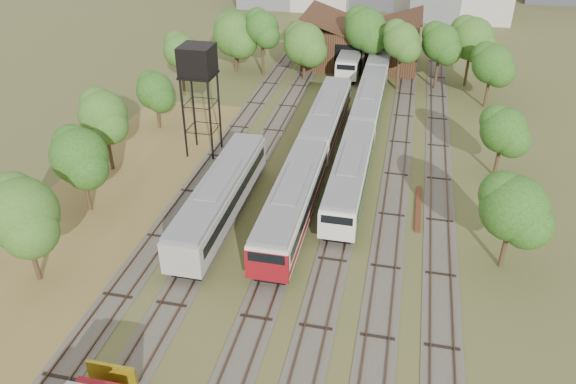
# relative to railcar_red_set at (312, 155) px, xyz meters

# --- Properties ---
(ground) EXTENTS (240.00, 240.00, 0.00)m
(ground) POSITION_rel_railcar_red_set_xyz_m (2.00, -23.28, -2.05)
(ground) COLOR #475123
(ground) RESTS_ON ground
(dry_grass_patch) EXTENTS (14.00, 60.00, 0.04)m
(dry_grass_patch) POSITION_rel_railcar_red_set_xyz_m (-16.00, -15.28, -2.03)
(dry_grass_patch) COLOR brown
(dry_grass_patch) RESTS_ON ground
(tracks) EXTENTS (24.60, 80.00, 0.19)m
(tracks) POSITION_rel_railcar_red_set_xyz_m (1.33, 1.72, -2.01)
(tracks) COLOR #4C473D
(tracks) RESTS_ON ground
(railcar_red_set) EXTENTS (3.14, 34.58, 3.88)m
(railcar_red_set) POSITION_rel_railcar_red_set_xyz_m (0.00, 0.00, 0.00)
(railcar_red_set) COLOR black
(railcar_red_set) RESTS_ON ground
(railcar_green_set) EXTENTS (2.95, 52.08, 3.65)m
(railcar_green_set) POSITION_rel_railcar_red_set_xyz_m (4.00, 14.65, -0.12)
(railcar_green_set) COLOR black
(railcar_green_set) RESTS_ON ground
(railcar_rear) EXTENTS (2.90, 16.08, 3.59)m
(railcar_rear) POSITION_rel_railcar_red_set_xyz_m (0.00, 32.66, -0.16)
(railcar_rear) COLOR black
(railcar_rear) RESTS_ON ground
(old_grey_coach) EXTENTS (3.08, 18.00, 3.82)m
(old_grey_coach) POSITION_rel_railcar_red_set_xyz_m (-6.00, -9.09, 0.03)
(old_grey_coach) COLOR black
(old_grey_coach) RESTS_ON ground
(water_tower) EXTENTS (3.22, 3.22, 11.15)m
(water_tower) POSITION_rel_railcar_red_set_xyz_m (-11.64, 2.32, 7.35)
(water_tower) COLOR black
(water_tower) RESTS_ON ground
(rail_pile_far) EXTENTS (0.46, 7.29, 0.24)m
(rail_pile_far) POSITION_rel_railcar_red_set_xyz_m (10.20, -4.08, -1.93)
(rail_pile_far) COLOR brown
(rail_pile_far) RESTS_ON ground
(maintenance_shed) EXTENTS (16.45, 11.55, 7.58)m
(maintenance_shed) POSITION_rel_railcar_red_set_xyz_m (1.00, 34.70, 0.86)
(maintenance_shed) COLOR #331A12
(maintenance_shed) RESTS_ON ground
(tree_band_left) EXTENTS (8.35, 67.33, 8.19)m
(tree_band_left) POSITION_rel_railcar_red_set_xyz_m (-17.98, -3.90, 3.38)
(tree_band_left) COLOR #382616
(tree_band_left) RESTS_ON ground
(tree_band_far) EXTENTS (37.13, 9.14, 9.32)m
(tree_band_far) POSITION_rel_railcar_red_set_xyz_m (-0.70, 27.29, 3.82)
(tree_band_far) COLOR #382616
(tree_band_far) RESTS_ON ground
(tree_band_right) EXTENTS (5.99, 36.95, 7.73)m
(tree_band_right) POSITION_rel_railcar_red_set_xyz_m (17.02, 4.61, 3.04)
(tree_band_right) COLOR #382616
(tree_band_right) RESTS_ON ground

